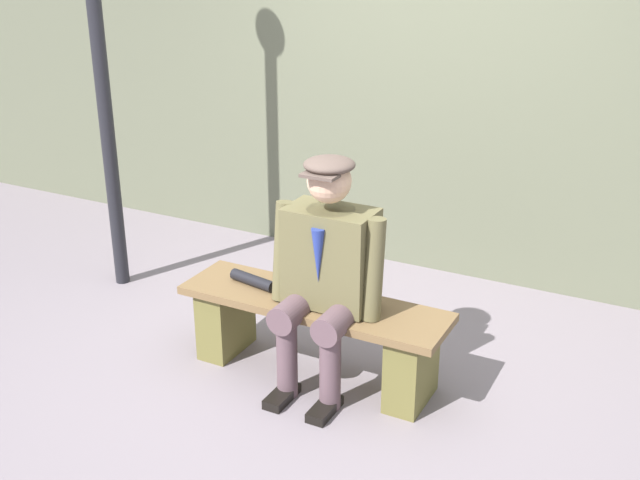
{
  "coord_description": "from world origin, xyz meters",
  "views": [
    {
      "loc": [
        -1.74,
        3.26,
        2.3
      ],
      "look_at": [
        -0.04,
        0.0,
        0.81
      ],
      "focal_mm": 43.45,
      "sensor_mm": 36.0,
      "label": 1
    }
  ],
  "objects": [
    {
      "name": "stadium_wall",
      "position": [
        0.0,
        -1.77,
        1.29
      ],
      "size": [
        12.0,
        0.24,
        2.59
      ],
      "primitive_type": "cube",
      "color": "#5D614C",
      "rests_on": "ground"
    },
    {
      "name": "bench",
      "position": [
        0.0,
        0.0,
        0.28
      ],
      "size": [
        1.48,
        0.42,
        0.46
      ],
      "color": "brown",
      "rests_on": "ground"
    },
    {
      "name": "rolled_magazine",
      "position": [
        0.38,
        -0.0,
        0.49
      ],
      "size": [
        0.3,
        0.12,
        0.06
      ],
      "primitive_type": "cylinder",
      "rotation": [
        0.0,
        1.57,
        -0.19
      ],
      "color": "black",
      "rests_on": "bench"
    },
    {
      "name": "ground_plane",
      "position": [
        0.0,
        0.0,
        0.0
      ],
      "size": [
        30.0,
        30.0,
        0.0
      ],
      "primitive_type": "plane",
      "color": "slate"
    },
    {
      "name": "seated_man",
      "position": [
        -0.1,
        0.05,
        0.7
      ],
      "size": [
        0.62,
        0.56,
        1.26
      ],
      "color": "brown",
      "rests_on": "ground"
    }
  ]
}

